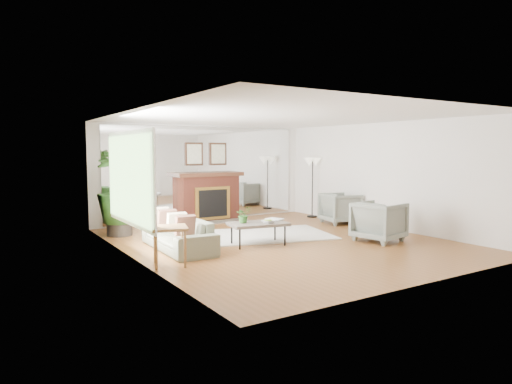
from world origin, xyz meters
TOP-DOWN VIEW (x-y plane):
  - ground at (0.00, 0.00)m, footprint 7.00×7.00m
  - wall_left at (-2.99, 0.00)m, footprint 0.02×7.00m
  - wall_right at (2.99, 0.00)m, footprint 0.02×7.00m
  - wall_back at (0.00, 3.49)m, footprint 6.00×0.02m
  - mirror_panel at (0.00, 3.47)m, footprint 5.40×0.04m
  - window_panel at (-2.96, 0.40)m, footprint 0.04×2.40m
  - fireplace at (0.00, 3.26)m, footprint 1.85×0.83m
  - area_rug at (0.15, 0.69)m, footprint 2.96×2.44m
  - coffee_table at (-0.61, -0.09)m, footprint 1.21×0.83m
  - sofa at (-2.08, 0.36)m, footprint 0.82×1.99m
  - armchair_back at (2.60, 1.09)m, footprint 0.99×0.97m
  - armchair_front at (1.69, -1.04)m, footprint 1.03×1.01m
  - side_table at (-2.65, -0.66)m, footprint 0.69×0.69m
  - potted_ficus at (-2.60, 2.40)m, footprint 1.07×1.07m
  - floor_lamp at (2.70, 2.33)m, footprint 0.54×0.30m
  - tabletop_plant at (-0.87, 0.04)m, footprint 0.34×0.31m
  - fruit_bowl at (-0.49, -0.24)m, footprint 0.31×0.31m
  - book at (-0.25, 0.01)m, footprint 0.32×0.38m

SIDE VIEW (x-z plane):
  - ground at x=0.00m, z-range 0.00..0.00m
  - area_rug at x=0.15m, z-range 0.00..0.03m
  - sofa at x=-2.08m, z-range 0.00..0.58m
  - armchair_back at x=2.60m, z-range 0.00..0.78m
  - armchair_front at x=1.69m, z-range 0.00..0.81m
  - coffee_table at x=-0.61m, z-range 0.19..0.63m
  - book at x=-0.25m, z-range 0.44..0.47m
  - fruit_bowl at x=-0.49m, z-range 0.44..0.50m
  - side_table at x=-2.65m, z-range 0.21..0.84m
  - tabletop_plant at x=-0.87m, z-range 0.44..0.76m
  - fireplace at x=0.00m, z-range -0.37..1.68m
  - potted_ficus at x=-2.60m, z-range 0.06..1.93m
  - wall_left at x=-2.99m, z-range 0.00..2.50m
  - wall_right at x=2.99m, z-range 0.00..2.50m
  - wall_back at x=0.00m, z-range 0.00..2.50m
  - mirror_panel at x=0.00m, z-range 0.05..2.45m
  - window_panel at x=-2.96m, z-range 0.60..2.10m
  - floor_lamp at x=2.70m, z-range 0.58..2.23m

